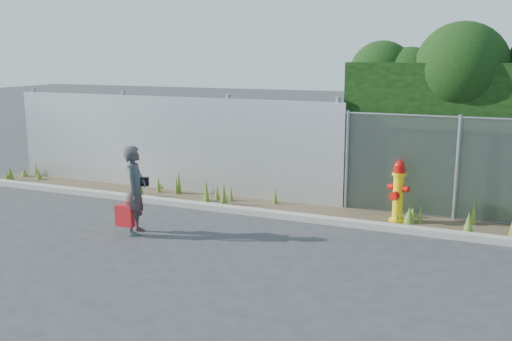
% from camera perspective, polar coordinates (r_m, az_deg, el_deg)
% --- Properties ---
extents(ground, '(80.00, 80.00, 0.00)m').
position_cam_1_polar(ground, '(9.70, -1.62, -7.48)').
color(ground, '#323134').
rests_on(ground, ground).
extents(curb, '(16.00, 0.22, 0.12)m').
position_cam_1_polar(curb, '(11.27, 2.21, -4.43)').
color(curb, '#9A978B').
rests_on(curb, ground).
extents(weed_strip, '(16.00, 1.33, 0.55)m').
position_cam_1_polar(weed_strip, '(11.75, 4.23, -3.49)').
color(weed_strip, '#453827').
rests_on(weed_strip, ground).
extents(corrugated_fence, '(8.50, 0.21, 2.30)m').
position_cam_1_polar(corrugated_fence, '(13.53, -8.86, 2.67)').
color(corrugated_fence, silver).
rests_on(corrugated_fence, ground).
extents(fire_hydrant, '(0.41, 0.37, 1.23)m').
position_cam_1_polar(fire_hydrant, '(11.17, 14.03, -2.08)').
color(fire_hydrant, yellow).
rests_on(fire_hydrant, ground).
extents(woman, '(0.55, 0.67, 1.60)m').
position_cam_1_polar(woman, '(10.33, -11.99, -1.94)').
color(woman, '#0E5E5C').
rests_on(woman, ground).
extents(red_tote_bag, '(0.34, 0.13, 0.45)m').
position_cam_1_polar(red_tote_bag, '(10.35, -12.98, -4.46)').
color(red_tote_bag, maroon).
extents(black_shoulder_bag, '(0.21, 0.09, 0.16)m').
position_cam_1_polar(black_shoulder_bag, '(10.42, -11.26, -1.10)').
color(black_shoulder_bag, black).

